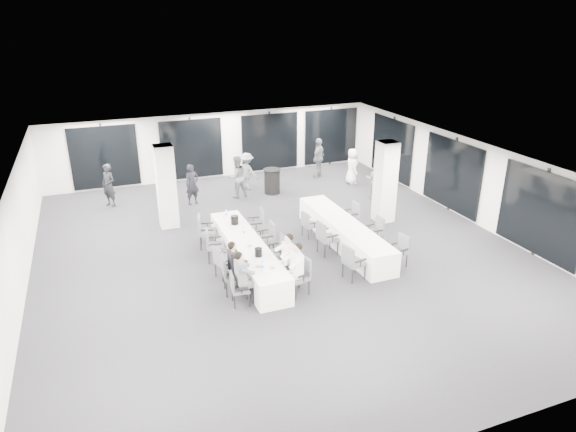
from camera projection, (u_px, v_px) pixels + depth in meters
name	position (u px, v px, depth m)	size (l,w,h in m)	color
room	(293.00, 193.00, 16.35)	(14.04, 16.04, 2.84)	#24252A
column_left	(166.00, 187.00, 16.91)	(0.60, 0.60, 2.80)	silver
column_right	(385.00, 182.00, 17.36)	(0.60, 0.60, 2.80)	silver
banquet_table_main	(247.00, 254.00, 14.56)	(0.90, 5.00, 0.75)	white
banquet_table_side	(344.00, 233.00, 15.93)	(0.90, 5.00, 0.75)	white
cocktail_table	(272.00, 181.00, 20.33)	(0.71, 0.71, 0.99)	black
chair_main_left_near	(237.00, 287.00, 12.61)	(0.49, 0.53, 0.87)	#4B4D52
chair_main_left_second	(230.00, 272.00, 13.11)	(0.59, 0.63, 1.04)	#4B4D52
chair_main_left_mid	(222.00, 260.00, 13.84)	(0.58, 0.61, 0.95)	#4B4D52
chair_main_left_fourth	(212.00, 243.00, 14.81)	(0.59, 0.62, 0.97)	#4B4D52
chair_main_left_far	(204.00, 229.00, 15.65)	(0.63, 0.66, 1.04)	#4B4D52
chair_main_right_near	(300.00, 273.00, 13.10)	(0.61, 0.64, 0.99)	#4B4D52
chair_main_right_second	(292.00, 264.00, 13.62)	(0.51, 0.57, 0.99)	#4B4D52
chair_main_right_mid	(279.00, 250.00, 14.44)	(0.51, 0.57, 0.96)	#4B4D52
chair_main_right_fourth	(268.00, 236.00, 15.31)	(0.51, 0.56, 0.97)	#4B4D52
chair_main_right_far	(257.00, 223.00, 16.15)	(0.59, 0.63, 1.03)	#4B4D52
chair_side_left_near	(352.00, 260.00, 13.76)	(0.59, 0.63, 1.01)	#4B4D52
chair_side_left_mid	(325.00, 236.00, 15.20)	(0.58, 0.63, 1.04)	#4B4D52
chair_side_left_far	(308.00, 223.00, 16.35)	(0.51, 0.55, 0.88)	#4B4D52
chair_side_right_near	(400.00, 249.00, 14.55)	(0.53, 0.57, 0.91)	#4B4D52
chair_side_right_mid	(376.00, 230.00, 15.72)	(0.49, 0.55, 0.97)	#4B4D52
chair_side_right_far	(352.00, 214.00, 17.04)	(0.47, 0.53, 0.91)	#4B4D52
seated_guest_a	(243.00, 274.00, 12.54)	(0.50, 0.38, 1.44)	#5A5D62
seated_guest_b	(236.00, 263.00, 13.08)	(0.50, 0.38, 1.44)	black
seated_guest_c	(295.00, 266.00, 12.93)	(0.50, 0.38, 1.44)	white
seated_guest_d	(286.00, 256.00, 13.47)	(0.50, 0.38, 1.44)	white
standing_guest_a	(192.00, 182.00, 19.06)	(0.64, 0.51, 1.75)	black
standing_guest_b	(237.00, 174.00, 19.76)	(0.90, 0.55, 1.87)	#5A5D62
standing_guest_c	(247.00, 169.00, 20.66)	(1.10, 0.56, 1.71)	#5A5D62
standing_guest_d	(319.00, 155.00, 22.17)	(1.14, 0.64, 1.94)	#5A5D62
standing_guest_e	(352.00, 164.00, 21.36)	(0.82, 0.50, 1.69)	white
standing_guest_g	(108.00, 183.00, 18.85)	(0.66, 0.54, 1.82)	black
standing_guest_h	(376.00, 177.00, 19.61)	(0.84, 0.51, 1.74)	#5A5D62
ice_bucket_near	(258.00, 252.00, 13.56)	(0.20, 0.20, 0.23)	black
ice_bucket_far	(235.00, 220.00, 15.59)	(0.24, 0.24, 0.27)	black
water_bottle_a	(262.00, 266.00, 12.86)	(0.07, 0.07, 0.23)	silver
water_bottle_b	(244.00, 231.00, 14.89)	(0.07, 0.07, 0.20)	silver
water_bottle_c	(226.00, 213.00, 16.15)	(0.07, 0.07, 0.21)	silver
plate_a	(258.00, 267.00, 13.02)	(0.22, 0.22, 0.03)	white
plate_b	(272.00, 268.00, 12.97)	(0.20, 0.20, 0.03)	white
plate_c	(250.00, 246.00, 14.16)	(0.22, 0.22, 0.03)	white
wine_glass	(280.00, 266.00, 12.72)	(0.08, 0.08, 0.22)	silver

